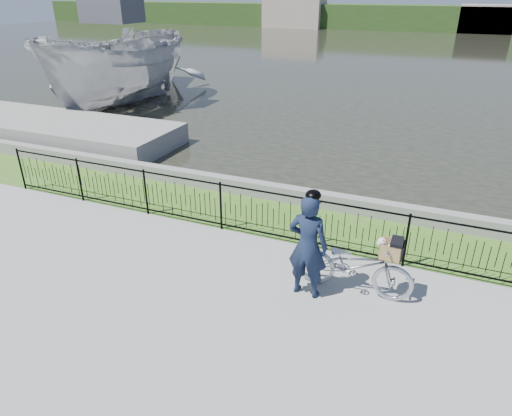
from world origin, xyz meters
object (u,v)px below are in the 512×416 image
at_px(bicycle_rig, 355,265).
at_px(dock, 48,128).
at_px(boat_far, 114,73).
at_px(boat_near, 119,66).
at_px(cyclist, 308,245).

bearing_deg(bicycle_rig, dock, 157.40).
height_order(bicycle_rig, boat_far, boat_far).
xyz_separation_m(dock, bicycle_rig, (12.25, -5.10, 0.20)).
distance_m(bicycle_rig, boat_near, 16.03).
relative_size(dock, bicycle_rig, 4.81).
distance_m(bicycle_rig, boat_far, 19.16).
bearing_deg(boat_near, cyclist, -41.01).
relative_size(bicycle_rig, boat_near, 0.23).
relative_size(boat_near, boat_far, 0.78).
distance_m(dock, boat_far, 7.54).
relative_size(bicycle_rig, cyclist, 1.03).
bearing_deg(boat_near, bicycle_rig, -38.14).
distance_m(dock, boat_near, 5.01).
xyz_separation_m(bicycle_rig, cyclist, (-0.77, -0.39, 0.44)).
height_order(cyclist, boat_far, boat_far).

